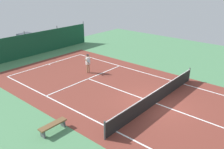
{
  "coord_description": "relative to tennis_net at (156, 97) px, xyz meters",
  "views": [
    {
      "loc": [
        -12.43,
        -6.87,
        7.65
      ],
      "look_at": [
        0.29,
        4.08,
        0.9
      ],
      "focal_mm": 38.37,
      "sensor_mm": 36.0,
      "label": 1
    }
  ],
  "objects": [
    {
      "name": "back_fence",
      "position": [
        -0.0,
        16.0,
        0.16
      ],
      "size": [
        16.3,
        0.98,
        2.7
      ],
      "color": "#14472D",
      "rests_on": "ground"
    },
    {
      "name": "tennis_ball_near_player",
      "position": [
        0.97,
        11.67,
        -0.48
      ],
      "size": [
        0.07,
        0.07,
        0.07
      ],
      "primitive_type": "sphere",
      "color": "#CCDB33",
      "rests_on": "ground"
    },
    {
      "name": "parked_car",
      "position": [
        1.99,
        18.65,
        0.33
      ],
      "size": [
        2.4,
        4.39,
        1.68
      ],
      "rotation": [
        0.0,
        0.0,
        3.26
      ],
      "color": "silver",
      "rests_on": "ground"
    },
    {
      "name": "court_surface",
      "position": [
        0.0,
        0.0,
        -0.51
      ],
      "size": [
        11.02,
        26.6,
        0.01
      ],
      "color": "brown",
      "rests_on": "ground"
    },
    {
      "name": "ground_plane",
      "position": [
        0.0,
        0.0,
        -0.51
      ],
      "size": [
        36.0,
        36.0,
        0.0
      ],
      "primitive_type": "plane",
      "color": "#4C8456"
    },
    {
      "name": "tennis_player",
      "position": [
        0.98,
        7.4,
        0.45
      ],
      "size": [
        0.71,
        0.76,
        1.64
      ],
      "rotation": [
        0.0,
        0.0,
        3.14
      ],
      "color": "#9E7051",
      "rests_on": "ground"
    },
    {
      "name": "courtside_bench",
      "position": [
        -6.31,
        2.56,
        -0.14
      ],
      "size": [
        1.6,
        0.4,
        0.49
      ],
      "color": "brown",
      "rests_on": "ground"
    },
    {
      "name": "tennis_net",
      "position": [
        0.0,
        0.0,
        0.0
      ],
      "size": [
        10.12,
        0.1,
        1.1
      ],
      "color": "black",
      "rests_on": "ground"
    }
  ]
}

